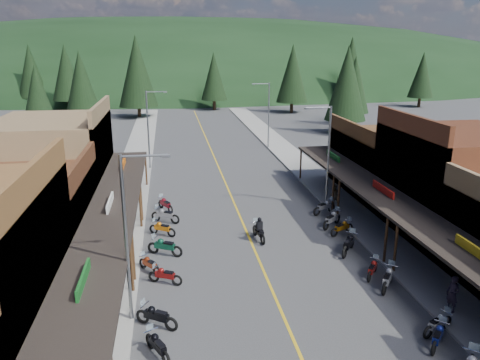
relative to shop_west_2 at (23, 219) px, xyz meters
name	(u,v)px	position (x,y,z in m)	size (l,w,h in m)	color
ground	(257,256)	(13.75, -1.70, -2.53)	(220.00, 220.00, 0.00)	#38383A
centerline	(220,171)	(13.75, 18.30, -2.53)	(0.15, 90.00, 0.01)	gold
sidewalk_west	(133,174)	(5.05, 18.30, -2.46)	(3.40, 94.00, 0.15)	gray
sidewalk_east	(303,167)	(22.45, 18.30, -2.46)	(3.40, 94.00, 0.15)	gray
shop_west_2	(23,219)	(0.00, 0.00, 0.00)	(10.90, 9.00, 6.20)	#3F2111
shop_west_3	(56,164)	(-0.03, 9.60, 0.99)	(10.90, 10.20, 8.20)	brown
shop_east_2	(455,183)	(27.54, 0.00, 0.99)	(10.90, 9.00, 8.20)	#562B19
shop_east_3	(388,163)	(27.51, 9.60, 0.00)	(10.90, 10.20, 6.20)	#4C2D16
streetlight_0	(129,232)	(6.80, -7.70, 1.93)	(2.16, 0.18, 8.00)	gray
streetlight_1	(149,126)	(6.80, 20.30, 1.93)	(2.16, 0.18, 8.00)	gray
streetlight_2	(327,152)	(20.71, 6.30, 1.93)	(2.16, 0.18, 8.00)	gray
streetlight_3	(267,112)	(20.71, 28.30, 1.93)	(2.16, 0.18, 8.00)	gray
ridge_hill	(182,83)	(13.75, 133.30, -2.53)	(310.00, 140.00, 60.00)	black
pine_1	(66,72)	(-10.25, 68.30, 4.70)	(5.88, 5.88, 12.50)	black
pine_2	(137,71)	(3.75, 56.30, 5.46)	(6.72, 6.72, 14.00)	black
pine_3	(214,76)	(17.75, 64.30, 3.95)	(5.04, 5.04, 11.00)	black
pine_4	(293,73)	(31.75, 58.30, 4.70)	(5.88, 5.88, 12.50)	black
pine_5	(351,66)	(47.75, 70.30, 5.46)	(6.72, 6.72, 14.00)	black
pine_6	(422,75)	(59.75, 62.30, 3.95)	(5.04, 5.04, 11.00)	black
pine_7	(31,71)	(-18.25, 74.30, 4.70)	(5.88, 5.88, 12.50)	black
pine_8	(37,95)	(-8.25, 38.30, 3.44)	(4.48, 4.48, 10.00)	black
pine_9	(354,84)	(37.75, 43.30, 3.85)	(4.93, 4.93, 10.80)	black
pine_10	(81,83)	(-4.25, 48.30, 4.25)	(5.38, 5.38, 11.60)	black
pine_11	(347,83)	(33.75, 36.30, 4.65)	(5.82, 5.82, 12.40)	black
bike_west_4	(157,345)	(7.90, -10.56, -1.95)	(0.68, 2.03, 1.16)	black
bike_west_5	(156,315)	(7.82, -8.41, -1.92)	(0.72, 2.15, 1.23)	black
bike_west_6	(165,275)	(8.21, -4.40, -1.98)	(0.64, 1.92, 1.10)	maroon
bike_west_7	(149,264)	(7.33, -2.88, -2.00)	(0.62, 1.85, 1.06)	maroon
bike_west_8	(165,246)	(8.19, -0.80, -1.88)	(0.76, 2.27, 1.30)	#0E472F
bike_west_9	(162,228)	(8.02, 2.36, -1.96)	(0.67, 2.00, 1.14)	#CB6B0E
bike_west_10	(165,214)	(8.22, 4.73, -1.90)	(0.74, 2.22, 1.27)	gray
bike_west_11	(165,204)	(8.23, 7.23, -1.94)	(0.69, 2.08, 1.19)	maroon
bike_east_3	(438,335)	(19.69, -11.69, -1.98)	(0.65, 1.94, 1.11)	navy
bike_east_4	(438,323)	(20.21, -10.82, -1.98)	(0.64, 1.93, 1.10)	#A3A2A7
bike_east_5	(388,277)	(19.84, -6.67, -1.89)	(0.75, 2.24, 1.28)	#A0A1A5
bike_east_6	(373,268)	(19.58, -5.34, -1.99)	(0.63, 1.88, 1.08)	maroon
bike_east_7	(349,243)	(19.40, -2.19, -1.86)	(0.78, 2.34, 1.34)	black
bike_east_8	(342,227)	(20.04, 0.62, -1.96)	(0.67, 2.00, 1.14)	#A9610C
bike_east_9	(332,218)	(19.85, 2.09, -1.88)	(0.76, 2.27, 1.30)	#95959A
bike_east_10	(324,206)	(20.18, 4.74, -1.92)	(0.72, 2.15, 1.23)	#96959A
rider_on_bike	(259,231)	(14.31, 0.62, -1.86)	(1.04, 2.29, 1.68)	black
pedestrian_east_a	(453,294)	(21.74, -9.42, -1.47)	(0.67, 0.44, 1.82)	#261C2B
pedestrian_east_b	(334,195)	(21.51, 6.34, -1.57)	(0.79, 0.46, 1.63)	brown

